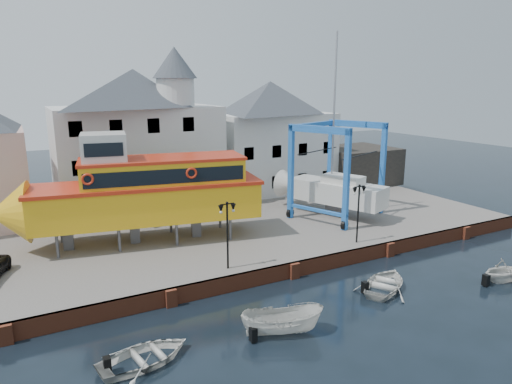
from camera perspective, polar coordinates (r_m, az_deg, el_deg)
name	(u,v)px	position (r m, az deg, el deg)	size (l,w,h in m)	color
ground	(294,278)	(29.38, 4.75, -10.65)	(140.00, 140.00, 0.00)	black
hardstanding	(223,224)	(38.31, -4.13, -4.03)	(44.00, 22.00, 1.00)	#5E5950
quay_wall	(293,270)	(29.26, 4.65, -9.69)	(44.00, 0.47, 1.00)	brown
building_white_main	(138,137)	(42.30, -14.50, 6.71)	(14.00, 8.30, 14.00)	silver
building_white_right	(270,136)	(48.06, 1.76, 6.99)	(12.00, 8.00, 11.20)	silver
shed_dark	(356,165)	(52.64, 12.34, 3.29)	(8.00, 7.00, 4.00)	black
lamp_post_left	(227,218)	(27.12, -3.62, -3.29)	(1.12, 0.32, 4.20)	black
lamp_post_right	(359,199)	(32.37, 12.73, -0.84)	(1.12, 0.32, 4.20)	black
tour_boat	(133,192)	(32.58, -15.14, 0.00)	(18.31, 7.21, 7.77)	#59595E
travel_lift	(328,185)	(39.49, 8.94, 0.86)	(8.53, 10.15, 15.01)	#1651A5
motorboat_a	(282,334)	(23.44, 3.29, -17.27)	(1.53, 4.06, 1.57)	silver
motorboat_b	(385,288)	(28.99, 15.85, -11.49)	(3.04, 4.26, 0.88)	silver
motorboat_c	(502,281)	(32.66, 28.38, -9.77)	(2.62, 3.04, 1.60)	silver
motorboat_d	(145,363)	(21.93, -13.65, -20.03)	(2.95, 4.12, 0.85)	silver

